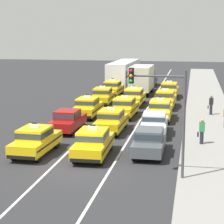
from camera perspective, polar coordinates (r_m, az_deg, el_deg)
name	(u,v)px	position (r m, az deg, el deg)	size (l,w,h in m)	color
ground_plane	(81,168)	(24.12, -3.99, -7.25)	(160.00, 160.00, 0.00)	#2B2B2D
lane_stripe_left_center	(117,105)	(43.47, 0.61, 0.92)	(0.14, 80.00, 0.01)	silver
lane_stripe_center_right	(149,106)	(43.04, 4.81, 0.78)	(0.14, 80.00, 0.01)	silver
sidewalk_curb	(209,117)	(37.92, 12.46, -0.69)	(4.00, 90.00, 0.15)	gray
taxi_left_nearest	(36,140)	(26.78, -9.88, -3.59)	(1.95, 4.61, 1.96)	black
sedan_left_second	(68,120)	(32.44, -5.78, -1.02)	(1.85, 4.33, 1.58)	black
taxi_left_third	(88,107)	(37.56, -3.17, 0.69)	(1.86, 4.58, 1.96)	black
taxi_left_fourth	(103,96)	(43.76, -1.21, 2.14)	(1.93, 4.61, 1.96)	black
taxi_left_fifth	(113,88)	(49.49, 0.08, 3.15)	(1.93, 4.61, 1.96)	black
bus_left_sixth	(124,72)	(57.87, 1.54, 5.20)	(2.84, 11.27, 3.22)	black
taxi_center_nearest	(93,142)	(25.85, -2.46, -3.96)	(1.91, 4.60, 1.96)	black
taxi_center_second	(111,120)	(32.01, -0.10, -1.07)	(1.89, 4.59, 1.96)	black
taxi_center_third	(124,107)	(37.50, 1.62, 0.68)	(1.95, 4.61, 1.96)	black
taxi_center_fourth	(134,96)	(43.25, 2.87, 2.03)	(1.91, 4.60, 1.96)	black
box_truck_center_fifth	(142,78)	(50.94, 3.95, 4.37)	(2.40, 7.00, 3.27)	black
sedan_center_sixth	(150,79)	(58.27, 4.90, 4.24)	(1.76, 4.30, 1.58)	black
sedan_right_nearest	(149,141)	(26.40, 4.87, -3.75)	(1.77, 4.30, 1.58)	black
sedan_right_second	(154,123)	(31.38, 5.51, -1.42)	(1.88, 4.35, 1.58)	black
taxi_right_third	(160,110)	(36.43, 6.26, 0.32)	(1.83, 4.56, 1.96)	black
taxi_right_fourth	(165,99)	(42.14, 6.93, 1.73)	(1.94, 4.61, 1.96)	black
taxi_right_fifth	(169,90)	(48.40, 7.43, 2.89)	(1.90, 4.59, 1.96)	black
pedestrian_near_crosswalk	(202,131)	(28.72, 11.56, -2.47)	(0.47, 0.24, 1.65)	#23232D
pedestrian_trailing	(211,105)	(38.62, 12.72, 0.87)	(0.47, 0.24, 1.66)	#23232D
traffic_light_pole	(164,105)	(21.47, 6.82, 0.97)	(2.87, 0.33, 5.58)	#47474C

